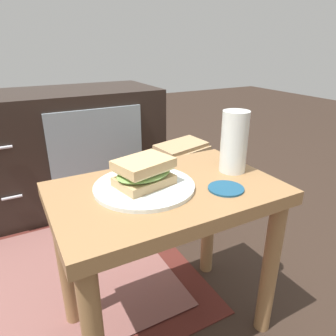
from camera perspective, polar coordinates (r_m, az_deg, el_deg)
The scene contains 9 objects.
ground_plane at distance 1.05m, azimuth -0.23°, elevation -26.75°, with size 8.00×8.00×0.00m, color #2D2119.
side_table at distance 0.81m, azimuth -0.28°, elevation -9.32°, with size 0.56×0.36×0.46m.
tv_cabinet at distance 1.65m, azimuth -18.89°, elevation 3.34°, with size 0.96×0.46×0.58m.
area_rug at distance 1.24m, azimuth -20.09°, elevation -18.68°, with size 0.94×0.85×0.01m.
plate at distance 0.76m, azimuth -4.41°, elevation -3.42°, with size 0.25×0.25×0.01m, color silver.
sandwich_front at distance 0.74m, azimuth -4.50°, elevation -0.79°, with size 0.16×0.13×0.07m.
beer_glass at distance 0.85m, azimuth 12.12°, elevation 4.52°, with size 0.07×0.07×0.17m.
coaster at distance 0.76m, azimuth 10.68°, elevation -3.75°, with size 0.09×0.09×0.01m, color navy.
paper_bag at distance 1.37m, azimuth 2.37°, elevation -3.53°, with size 0.26×0.19×0.40m.
Camera 1 is at (-0.32, -0.61, 0.79)m, focal length 32.92 mm.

